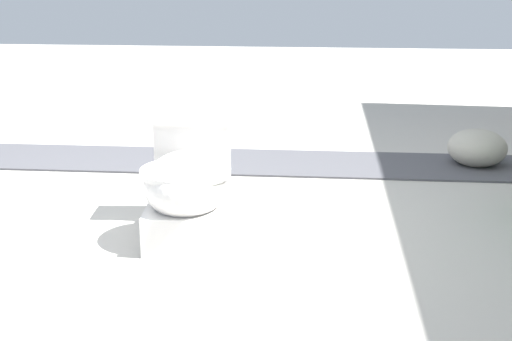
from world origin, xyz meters
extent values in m
plane|color=#B7B2A8|center=(0.00, 0.00, 0.00)|extent=(14.00, 14.00, 0.00)
cube|color=#4C4C51|center=(-1.16, 0.50, 0.01)|extent=(0.56, 8.00, 0.01)
cube|color=white|center=(-0.01, 0.29, 0.09)|extent=(0.62, 0.38, 0.17)
ellipsoid|color=white|center=(0.09, 0.30, 0.26)|extent=(0.46, 0.39, 0.28)
cylinder|color=white|center=(0.09, 0.30, 0.32)|extent=(0.41, 0.41, 0.03)
cube|color=white|center=(-0.22, 0.28, 0.32)|extent=(0.20, 0.35, 0.30)
cube|color=white|center=(-0.22, 0.28, 0.49)|extent=(0.23, 0.38, 0.04)
cylinder|color=silver|center=(-0.23, 0.36, 0.51)|extent=(0.02, 0.02, 0.01)
ellipsoid|color=#ADA899|center=(-1.22, 1.80, 0.11)|extent=(0.40, 0.40, 0.22)
camera|label=1|loc=(2.96, 0.85, 1.19)|focal=50.00mm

